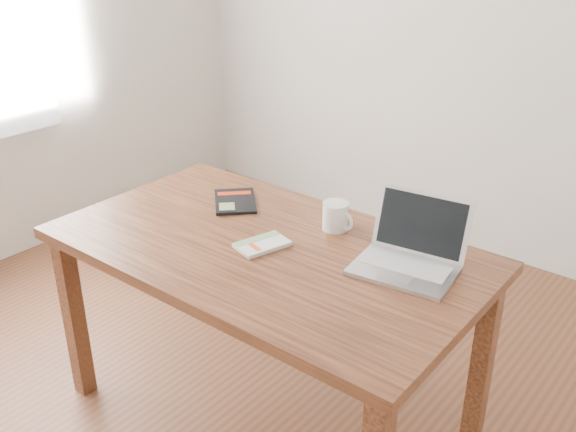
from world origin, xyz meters
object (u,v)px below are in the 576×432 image
Objects in this scene: desk at (266,267)px; black_guidebook at (235,201)px; white_guidebook at (262,245)px; coffee_mug at (336,216)px; laptop at (410,253)px.

black_guidebook is at bearing 148.81° from desk.
coffee_mug is at bearing 82.15° from white_guidebook.
desk is at bearing 110.52° from white_guidebook.
white_guidebook is at bearing -101.66° from coffee_mug.
laptop is at bearing -47.11° from black_guidebook.
laptop reaches higher than coffee_mug.
desk is 0.51m from laptop.
white_guidebook is 0.73× the size of black_guidebook.
coffee_mug is (0.12, 0.27, 0.05)m from white_guidebook.
coffee_mug is at bearing 63.49° from desk.
coffee_mug is (0.12, 0.25, 0.14)m from desk.
laptop is (0.46, 0.20, 0.04)m from white_guidebook.
white_guidebook is 1.49× the size of coffee_mug.
desk is 4.26× the size of laptop.
coffee_mug is at bearing 160.17° from laptop.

